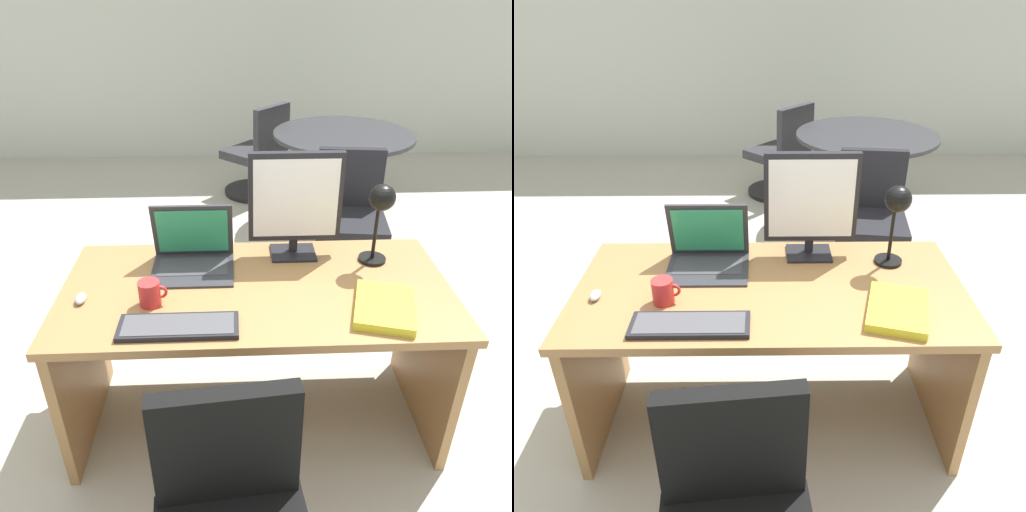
% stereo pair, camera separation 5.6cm
% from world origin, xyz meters
% --- Properties ---
extents(ground, '(12.00, 12.00, 0.00)m').
position_xyz_m(ground, '(0.00, 1.50, 0.00)').
color(ground, '#B7B2A3').
extents(back_wall, '(10.00, 0.10, 2.80)m').
position_xyz_m(back_wall, '(0.00, 4.03, 1.40)').
color(back_wall, silver).
rests_on(back_wall, ground).
extents(desk, '(1.58, 0.76, 0.74)m').
position_xyz_m(desk, '(0.00, 0.05, 0.52)').
color(desk, '#9E7042').
rests_on(desk, ground).
extents(monitor, '(0.40, 0.16, 0.48)m').
position_xyz_m(monitor, '(0.18, 0.26, 1.00)').
color(monitor, black).
rests_on(monitor, desk).
extents(laptop, '(0.35, 0.28, 0.27)m').
position_xyz_m(laptop, '(-0.27, 0.19, 0.82)').
color(laptop, '#2D2D33').
rests_on(laptop, desk).
extents(keyboard, '(0.43, 0.14, 0.02)m').
position_xyz_m(keyboard, '(-0.29, -0.27, 0.76)').
color(keyboard, black).
rests_on(keyboard, desk).
extents(mouse, '(0.04, 0.07, 0.03)m').
position_xyz_m(mouse, '(-0.68, -0.08, 0.76)').
color(mouse, '#B7BABF').
rests_on(mouse, desk).
extents(desk_lamp, '(0.12, 0.14, 0.37)m').
position_xyz_m(desk_lamp, '(0.52, 0.16, 1.01)').
color(desk_lamp, black).
rests_on(desk_lamp, desk).
extents(book, '(0.29, 0.34, 0.04)m').
position_xyz_m(book, '(0.47, -0.19, 0.76)').
color(book, yellow).
rests_on(book, desk).
extents(coffee_mug, '(0.11, 0.08, 0.10)m').
position_xyz_m(coffee_mug, '(-0.41, -0.11, 0.79)').
color(coffee_mug, red).
rests_on(coffee_mug, desk).
extents(meeting_table, '(1.12, 1.12, 0.76)m').
position_xyz_m(meeting_table, '(0.79, 2.16, 0.57)').
color(meeting_table, black).
rests_on(meeting_table, ground).
extents(meeting_chair_near, '(0.56, 0.56, 0.86)m').
position_xyz_m(meeting_chair_near, '(0.68, 1.27, 0.36)').
color(meeting_chair_near, black).
rests_on(meeting_chair_near, ground).
extents(meeting_chair_far, '(0.66, 0.65, 0.86)m').
position_xyz_m(meeting_chair_far, '(0.14, 2.77, 0.35)').
color(meeting_chair_far, black).
rests_on(meeting_chair_far, ground).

